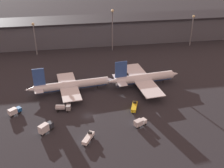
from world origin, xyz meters
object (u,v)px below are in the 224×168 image
object	(u,v)px
service_vehicle_1	(14,111)
service_vehicle_4	(88,138)
airplane_1	(144,78)
service_vehicle_5	(140,122)
airplane_0	(71,85)
service_vehicle_3	(45,128)
service_vehicle_0	(63,107)
service_vehicle_2	(134,107)

from	to	relation	value
service_vehicle_1	service_vehicle_4	size ratio (longest dim) A/B	0.78
airplane_1	service_vehicle_5	bearing A→B (deg)	-113.29
airplane_0	service_vehicle_3	xyz separation A→B (m)	(-10.92, -30.48, -1.40)
service_vehicle_0	service_vehicle_3	distance (m)	15.46
service_vehicle_4	service_vehicle_2	bearing A→B (deg)	-20.44
service_vehicle_3	service_vehicle_4	world-z (taller)	service_vehicle_3
service_vehicle_1	service_vehicle_2	bearing A→B (deg)	-44.37
airplane_1	service_vehicle_5	distance (m)	35.01
service_vehicle_4	service_vehicle_0	bearing A→B (deg)	52.48
service_vehicle_2	service_vehicle_4	distance (m)	28.33
service_vehicle_2	service_vehicle_3	world-z (taller)	service_vehicle_3
airplane_0	service_vehicle_3	world-z (taller)	airplane_0
service_vehicle_2	airplane_0	bearing A→B (deg)	72.74
service_vehicle_4	service_vehicle_5	distance (m)	22.09
service_vehicle_3	service_vehicle_4	xyz separation A→B (m)	(15.94, -8.01, -0.73)
service_vehicle_3	service_vehicle_4	distance (m)	17.86
service_vehicle_0	service_vehicle_5	bearing A→B (deg)	-17.61
service_vehicle_1	service_vehicle_2	distance (m)	51.64
airplane_1	service_vehicle_2	distance (m)	23.54
service_vehicle_0	service_vehicle_3	bearing A→B (deg)	-106.25
airplane_1	service_vehicle_1	xyz separation A→B (m)	(-61.22, -17.00, -2.09)
airplane_1	service_vehicle_3	world-z (taller)	airplane_1
airplane_0	service_vehicle_0	world-z (taller)	airplane_0
service_vehicle_4	airplane_1	bearing A→B (deg)	-8.83
service_vehicle_2	service_vehicle_0	bearing A→B (deg)	103.00
service_vehicle_1	service_vehicle_4	bearing A→B (deg)	-76.63
airplane_0	service_vehicle_4	size ratio (longest dim) A/B	6.04
service_vehicle_1	airplane_1	bearing A→B (deg)	-24.10
airplane_0	service_vehicle_0	xyz separation A→B (m)	(-4.07, -16.62, -1.75)
service_vehicle_0	service_vehicle_4	size ratio (longest dim) A/B	0.93
service_vehicle_5	service_vehicle_1	bearing A→B (deg)	134.66
airplane_0	service_vehicle_4	world-z (taller)	airplane_0
service_vehicle_1	service_vehicle_2	size ratio (longest dim) A/B	0.74
airplane_1	service_vehicle_0	xyz separation A→B (m)	(-40.66, -17.49, -2.10)
airplane_1	service_vehicle_4	xyz separation A→B (m)	(-31.56, -39.36, -2.48)
service_vehicle_1	service_vehicle_5	xyz separation A→B (m)	(50.93, -16.39, -0.06)
service_vehicle_5	airplane_1	bearing A→B (deg)	45.37
service_vehicle_0	service_vehicle_3	size ratio (longest dim) A/B	1.11
service_vehicle_0	service_vehicle_5	world-z (taller)	service_vehicle_5
airplane_1	service_vehicle_4	bearing A→B (deg)	-134.88
airplane_1	service_vehicle_3	distance (m)	56.95
service_vehicle_1	service_vehicle_3	distance (m)	19.85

